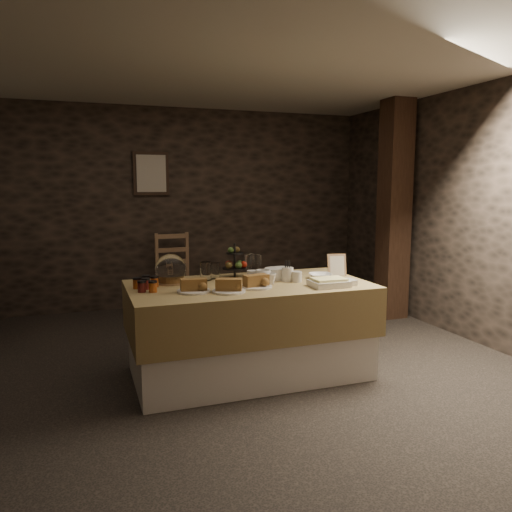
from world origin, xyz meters
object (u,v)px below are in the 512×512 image
object	(u,v)px
chair	(175,277)
timber_column	(394,211)
buffet_table	(249,322)
fruit_stand	(235,264)

from	to	relation	value
chair	timber_column	world-z (taller)	timber_column
chair	timber_column	distance (m)	2.84
buffet_table	timber_column	xyz separation A→B (m)	(2.25, 1.22, 0.85)
buffet_table	fruit_stand	world-z (taller)	fruit_stand
timber_column	fruit_stand	size ratio (longest dim) A/B	8.50
chair	fruit_stand	xyz separation A→B (m)	(0.17, -2.06, 0.47)
chair	fruit_stand	bearing A→B (deg)	-89.28
fruit_stand	chair	bearing A→B (deg)	94.82
timber_column	fruit_stand	xyz separation A→B (m)	(-2.27, -0.90, -0.39)
buffet_table	timber_column	distance (m)	2.70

